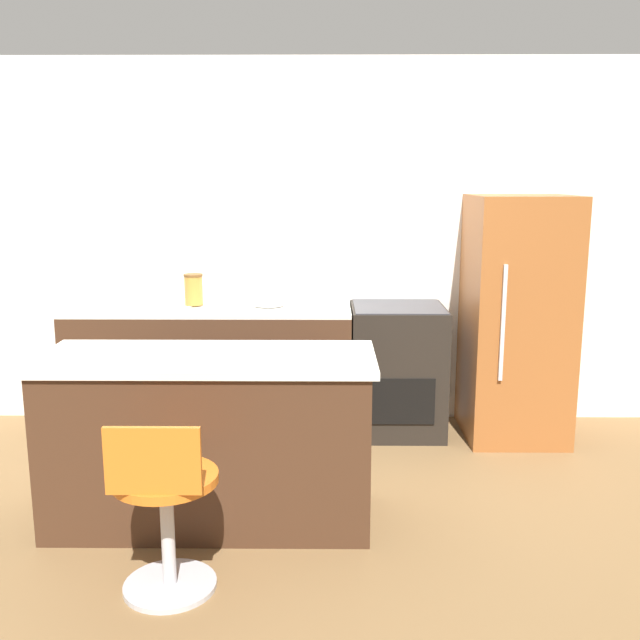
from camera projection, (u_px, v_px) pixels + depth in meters
ground_plane at (249, 446)px, 4.79m from camera, size 14.00×14.00×0.00m
wall_back at (255, 244)px, 5.16m from camera, size 8.00×0.06×2.60m
back_counter at (212, 369)px, 5.01m from camera, size 1.95×0.59×0.91m
kitchen_island at (210, 438)px, 3.70m from camera, size 1.71×0.66×0.90m
oven_range at (397, 369)px, 5.00m from camera, size 0.64×0.61×0.91m
refrigerator at (516, 318)px, 4.86m from camera, size 0.66×0.73×1.66m
stool_chair at (165, 509)px, 3.04m from camera, size 0.46×0.46×0.82m
kettle at (142, 294)px, 4.95m from camera, size 0.15×0.15×0.18m
mixing_bowl at (269, 299)px, 4.95m from camera, size 0.22×0.22×0.09m
canister_jar at (194, 289)px, 4.94m from camera, size 0.13×0.13×0.22m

